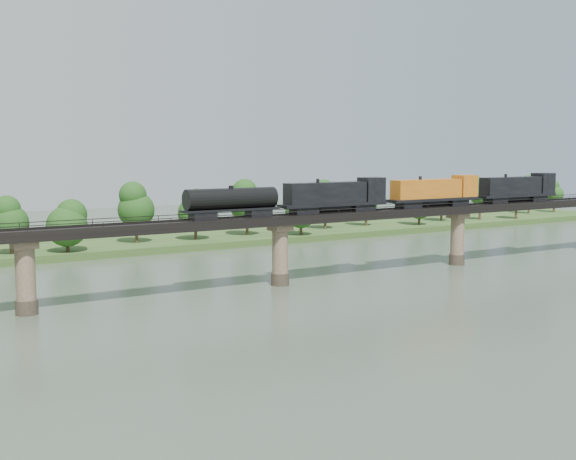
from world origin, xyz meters
TOP-DOWN VIEW (x-y plane):
  - ground at (0.00, 0.00)m, footprint 400.00×400.00m
  - far_bank at (0.00, 85.00)m, footprint 300.00×24.00m
  - bridge at (0.00, 30.00)m, footprint 236.00×30.00m
  - bridge_superstructure at (0.00, 30.00)m, footprint 220.00×4.90m
  - far_treeline at (-8.21, 80.52)m, footprint 289.06×17.54m
  - freight_train at (26.04, 30.00)m, footprint 83.63×3.26m

SIDE VIEW (x-z plane):
  - ground at x=0.00m, z-range 0.00..0.00m
  - far_bank at x=0.00m, z-range 0.00..1.60m
  - bridge at x=0.00m, z-range -0.29..11.21m
  - far_treeline at x=-8.21m, z-range 2.03..15.63m
  - bridge_superstructure at x=0.00m, z-range 11.42..12.17m
  - freight_train at x=26.04m, z-range 11.37..17.13m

